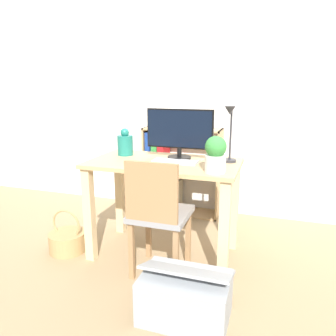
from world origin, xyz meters
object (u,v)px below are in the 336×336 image
object	(u,v)px
vase	(125,144)
bookshelf	(169,176)
storage_box	(185,296)
basket	(67,241)
potted_plant	(216,154)
chair	(158,213)
desk_lamp	(230,129)
monitor	(180,131)
keyboard	(175,162)

from	to	relation	value
vase	bookshelf	world-z (taller)	vase
vase	storage_box	size ratio (longest dim) A/B	0.43
vase	basket	distance (m)	0.93
potted_plant	basket	distance (m)	1.45
chair	storage_box	xyz separation A→B (m)	(0.30, -0.37, -0.34)
vase	basket	xyz separation A→B (m)	(-0.39, -0.33, -0.78)
bookshelf	storage_box	bearing A→B (deg)	-68.73
desk_lamp	storage_box	bearing A→B (deg)	-98.38
monitor	bookshelf	size ratio (longest dim) A/B	0.59
vase	desk_lamp	world-z (taller)	desk_lamp
bookshelf	storage_box	distance (m)	1.73
vase	monitor	bearing A→B (deg)	1.93
monitor	vase	distance (m)	0.48
monitor	chair	world-z (taller)	monitor
vase	desk_lamp	distance (m)	0.88
basket	storage_box	xyz separation A→B (m)	(1.14, -0.48, 0.05)
potted_plant	storage_box	xyz separation A→B (m)	(-0.06, -0.49, -0.75)
bookshelf	basket	distance (m)	1.27
bookshelf	storage_box	world-z (taller)	bookshelf
vase	bookshelf	size ratio (longest dim) A/B	0.25
bookshelf	storage_box	size ratio (longest dim) A/B	1.75
desk_lamp	storage_box	xyz separation A→B (m)	(-0.11, -0.77, -0.89)
monitor	potted_plant	xyz separation A→B (m)	(0.35, -0.34, -0.09)
desk_lamp	potted_plant	size ratio (longest dim) A/B	1.73
chair	storage_box	bearing A→B (deg)	-56.41
bookshelf	keyboard	bearing A→B (deg)	-69.25
keyboard	chair	distance (m)	0.43
keyboard	vase	world-z (taller)	vase
vase	potted_plant	bearing A→B (deg)	-21.68
storage_box	potted_plant	bearing A→B (deg)	82.54
monitor	storage_box	bearing A→B (deg)	-71.15
chair	keyboard	bearing A→B (deg)	78.84
basket	monitor	bearing A→B (deg)	22.21
desk_lamp	storage_box	world-z (taller)	desk_lamp
storage_box	vase	bearing A→B (deg)	132.64
keyboard	chair	size ratio (longest dim) A/B	0.39
chair	bookshelf	size ratio (longest dim) A/B	0.95
desk_lamp	basket	size ratio (longest dim) A/B	1.17
monitor	bookshelf	distance (m)	1.03
keyboard	potted_plant	bearing A→B (deg)	-29.18
vase	keyboard	bearing A→B (deg)	-15.80
monitor	potted_plant	bearing A→B (deg)	-44.31
desk_lamp	bookshelf	distance (m)	1.27
desk_lamp	basket	distance (m)	1.60
bookshelf	basket	bearing A→B (deg)	-114.95
storage_box	monitor	bearing A→B (deg)	108.85
potted_plant	storage_box	distance (m)	0.90
potted_plant	storage_box	world-z (taller)	potted_plant
desk_lamp	chair	bearing A→B (deg)	-136.49
monitor	bookshelf	xyz separation A→B (m)	(-0.34, 0.77, -0.60)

